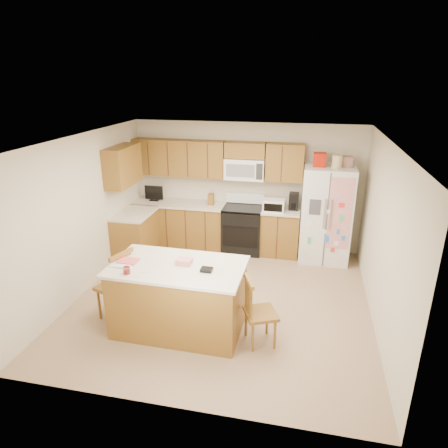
% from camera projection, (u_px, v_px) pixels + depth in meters
% --- Properties ---
extents(ground, '(4.50, 4.50, 0.00)m').
position_uv_depth(ground, '(222.00, 299.00, 6.32)').
color(ground, '#997553').
rests_on(ground, ground).
extents(room_shell, '(4.60, 4.60, 2.52)m').
position_uv_depth(room_shell, '(222.00, 213.00, 5.81)').
color(room_shell, beige).
rests_on(room_shell, ground).
extents(cabinetry, '(3.36, 1.56, 2.15)m').
position_uv_depth(cabinetry, '(193.00, 206.00, 7.83)').
color(cabinetry, brown).
rests_on(cabinetry, ground).
extents(stove, '(0.76, 0.65, 1.13)m').
position_uv_depth(stove, '(243.00, 228.00, 7.93)').
color(stove, black).
rests_on(stove, ground).
extents(refrigerator, '(0.90, 0.79, 2.04)m').
position_uv_depth(refrigerator, '(326.00, 213.00, 7.40)').
color(refrigerator, white).
rests_on(refrigerator, ground).
extents(island, '(1.80, 1.07, 1.07)m').
position_uv_depth(island, '(179.00, 297.00, 5.44)').
color(island, brown).
rests_on(island, ground).
extents(windsor_chair_left, '(0.56, 0.58, 1.06)m').
position_uv_depth(windsor_chair_left, '(117.00, 286.00, 5.70)').
color(windsor_chair_left, brown).
rests_on(windsor_chair_left, ground).
extents(windsor_chair_back, '(0.46, 0.45, 0.91)m').
position_uv_depth(windsor_chair_back, '(195.00, 280.00, 6.01)').
color(windsor_chair_back, brown).
rests_on(windsor_chair_back, ground).
extents(windsor_chair_right, '(0.52, 0.53, 0.96)m').
position_uv_depth(windsor_chair_right, '(259.00, 313.00, 5.15)').
color(windsor_chair_right, brown).
rests_on(windsor_chair_right, ground).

